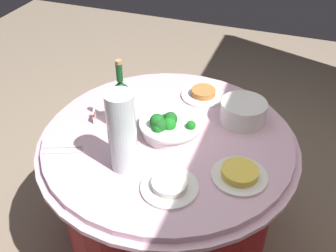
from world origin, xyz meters
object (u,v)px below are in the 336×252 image
(food_plate_rice, at_px, (170,186))
(wine_bottle, at_px, (122,103))
(food_plate_fried_egg, at_px, (240,174))
(broccoli_bowl, at_px, (170,126))
(label_placard_front, at_px, (94,115))
(plate_stack, at_px, (243,111))
(serving_tongs, at_px, (65,150))
(food_plate_peanuts, at_px, (203,94))
(decorative_fruit_vase, at_px, (122,134))

(food_plate_rice, bearing_deg, wine_bottle, -131.78)
(food_plate_fried_egg, distance_m, food_plate_rice, 0.28)
(broccoli_bowl, relative_size, label_placard_front, 5.09)
(plate_stack, relative_size, label_placard_front, 3.82)
(serving_tongs, xyz_separation_m, food_plate_peanuts, (-0.60, 0.43, 0.01))
(food_plate_fried_egg, bearing_deg, decorative_fruit_vase, -78.46)
(food_plate_peanuts, bearing_deg, decorative_fruit_vase, -14.54)
(serving_tongs, bearing_deg, label_placard_front, 175.20)
(serving_tongs, distance_m, food_plate_rice, 0.49)
(decorative_fruit_vase, xyz_separation_m, serving_tongs, (0.00, -0.28, -0.16))
(decorative_fruit_vase, distance_m, food_plate_fried_egg, 0.48)
(wine_bottle, xyz_separation_m, label_placard_front, (0.01, -0.15, -0.10))
(plate_stack, distance_m, wine_bottle, 0.55)
(wine_bottle, relative_size, label_placard_front, 6.11)
(plate_stack, height_order, wine_bottle, wine_bottle)
(plate_stack, xyz_separation_m, food_plate_fried_egg, (0.37, 0.06, -0.03))
(food_plate_fried_egg, bearing_deg, plate_stack, -170.22)
(plate_stack, xyz_separation_m, food_plate_rice, (0.52, -0.17, -0.04))
(broccoli_bowl, xyz_separation_m, decorative_fruit_vase, (0.26, -0.10, 0.12))
(decorative_fruit_vase, distance_m, label_placard_front, 0.37)
(decorative_fruit_vase, distance_m, food_plate_peanuts, 0.63)
(plate_stack, relative_size, food_plate_rice, 0.95)
(food_plate_rice, bearing_deg, plate_stack, 162.00)
(wine_bottle, height_order, serving_tongs, wine_bottle)
(serving_tongs, bearing_deg, broccoli_bowl, 124.42)
(wine_bottle, height_order, label_placard_front, wine_bottle)
(food_plate_rice, bearing_deg, broccoli_bowl, -160.29)
(decorative_fruit_vase, bearing_deg, label_placard_front, -131.10)
(broccoli_bowl, bearing_deg, food_plate_fried_egg, 64.53)
(food_plate_fried_egg, height_order, food_plate_peanuts, same)
(broccoli_bowl, distance_m, plate_stack, 0.35)
(plate_stack, distance_m, decorative_fruit_vase, 0.61)
(decorative_fruit_vase, height_order, food_plate_fried_egg, decorative_fruit_vase)
(plate_stack, relative_size, decorative_fruit_vase, 0.62)
(plate_stack, height_order, food_plate_rice, plate_stack)
(wine_bottle, distance_m, decorative_fruit_vase, 0.26)
(plate_stack, distance_m, food_plate_rice, 0.55)
(plate_stack, bearing_deg, food_plate_rice, -18.00)
(broccoli_bowl, distance_m, label_placard_front, 0.36)
(decorative_fruit_vase, height_order, food_plate_rice, decorative_fruit_vase)
(plate_stack, bearing_deg, decorative_fruit_vase, -39.34)
(label_placard_front, bearing_deg, decorative_fruit_vase, 48.90)
(broccoli_bowl, height_order, food_plate_peanuts, broccoli_bowl)
(decorative_fruit_vase, height_order, label_placard_front, decorative_fruit_vase)
(wine_bottle, bearing_deg, broccoli_bowl, 96.13)
(food_plate_rice, distance_m, food_plate_peanuts, 0.66)
(decorative_fruit_vase, bearing_deg, food_plate_fried_egg, 101.54)
(label_placard_front, bearing_deg, food_plate_peanuts, 131.80)
(plate_stack, bearing_deg, food_plate_fried_egg, 9.78)
(broccoli_bowl, bearing_deg, decorative_fruit_vase, -21.04)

